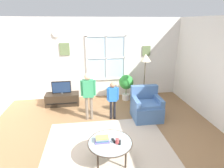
{
  "coord_description": "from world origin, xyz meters",
  "views": [
    {
      "loc": [
        -0.34,
        -3.43,
        2.57
      ],
      "look_at": [
        0.25,
        0.82,
        1.11
      ],
      "focal_mm": 29.44,
      "sensor_mm": 36.0,
      "label": 1
    }
  ],
  "objects_px": {
    "television": "(61,87)",
    "remote_near_cup": "(114,140)",
    "remote_near_books": "(120,142)",
    "potted_plant_by_window": "(126,84)",
    "cup": "(117,141)",
    "person_blue_shirt": "(113,96)",
    "coffee_table": "(110,143)",
    "armchair": "(146,107)",
    "book_stack": "(102,139)",
    "person_green_shirt": "(88,91)",
    "floor_lamp": "(145,63)",
    "tv_stand": "(63,99)"
  },
  "relations": [
    {
      "from": "cup",
      "to": "person_green_shirt",
      "type": "height_order",
      "value": "person_green_shirt"
    },
    {
      "from": "coffee_table",
      "to": "remote_near_books",
      "type": "height_order",
      "value": "remote_near_books"
    },
    {
      "from": "armchair",
      "to": "coffee_table",
      "type": "height_order",
      "value": "armchair"
    },
    {
      "from": "armchair",
      "to": "floor_lamp",
      "type": "height_order",
      "value": "floor_lamp"
    },
    {
      "from": "tv_stand",
      "to": "remote_near_books",
      "type": "relative_size",
      "value": 7.47
    },
    {
      "from": "book_stack",
      "to": "person_blue_shirt",
      "type": "distance_m",
      "value": 1.6
    },
    {
      "from": "cup",
      "to": "coffee_table",
      "type": "bearing_deg",
      "value": 153.43
    },
    {
      "from": "floor_lamp",
      "to": "remote_near_books",
      "type": "bearing_deg",
      "value": -117.01
    },
    {
      "from": "cup",
      "to": "person_green_shirt",
      "type": "distance_m",
      "value": 1.81
    },
    {
      "from": "tv_stand",
      "to": "person_blue_shirt",
      "type": "bearing_deg",
      "value": -37.54
    },
    {
      "from": "book_stack",
      "to": "person_blue_shirt",
      "type": "bearing_deg",
      "value": 74.56
    },
    {
      "from": "coffee_table",
      "to": "potted_plant_by_window",
      "type": "bearing_deg",
      "value": 72.0
    },
    {
      "from": "coffee_table",
      "to": "person_blue_shirt",
      "type": "height_order",
      "value": "person_blue_shirt"
    },
    {
      "from": "remote_near_cup",
      "to": "book_stack",
      "type": "bearing_deg",
      "value": 172.69
    },
    {
      "from": "coffee_table",
      "to": "person_green_shirt",
      "type": "bearing_deg",
      "value": 102.56
    },
    {
      "from": "person_green_shirt",
      "to": "floor_lamp",
      "type": "bearing_deg",
      "value": 19.83
    },
    {
      "from": "floor_lamp",
      "to": "television",
      "type": "bearing_deg",
      "value": 170.21
    },
    {
      "from": "book_stack",
      "to": "remote_near_cup",
      "type": "distance_m",
      "value": 0.22
    },
    {
      "from": "television",
      "to": "remote_near_cup",
      "type": "relative_size",
      "value": 4.23
    },
    {
      "from": "remote_near_books",
      "to": "remote_near_cup",
      "type": "height_order",
      "value": "same"
    },
    {
      "from": "television",
      "to": "floor_lamp",
      "type": "relative_size",
      "value": 0.35
    },
    {
      "from": "person_blue_shirt",
      "to": "floor_lamp",
      "type": "distance_m",
      "value": 1.48
    },
    {
      "from": "armchair",
      "to": "person_blue_shirt",
      "type": "xyz_separation_m",
      "value": [
        -0.93,
        0.06,
        0.34
      ]
    },
    {
      "from": "coffee_table",
      "to": "cup",
      "type": "height_order",
      "value": "cup"
    },
    {
      "from": "coffee_table",
      "to": "potted_plant_by_window",
      "type": "height_order",
      "value": "potted_plant_by_window"
    },
    {
      "from": "remote_near_books",
      "to": "potted_plant_by_window",
      "type": "height_order",
      "value": "potted_plant_by_window"
    },
    {
      "from": "person_blue_shirt",
      "to": "floor_lamp",
      "type": "bearing_deg",
      "value": 32.55
    },
    {
      "from": "remote_near_books",
      "to": "floor_lamp",
      "type": "distance_m",
      "value": 2.78
    },
    {
      "from": "armchair",
      "to": "potted_plant_by_window",
      "type": "xyz_separation_m",
      "value": [
        -0.29,
        1.31,
        0.26
      ]
    },
    {
      "from": "tv_stand",
      "to": "person_green_shirt",
      "type": "height_order",
      "value": "person_green_shirt"
    },
    {
      "from": "cup",
      "to": "potted_plant_by_window",
      "type": "relative_size",
      "value": 0.12
    },
    {
      "from": "television",
      "to": "remote_near_cup",
      "type": "height_order",
      "value": "television"
    },
    {
      "from": "television",
      "to": "cup",
      "type": "bearing_deg",
      "value": -64.39
    },
    {
      "from": "cup",
      "to": "person_blue_shirt",
      "type": "height_order",
      "value": "person_blue_shirt"
    },
    {
      "from": "potted_plant_by_window",
      "to": "tv_stand",
      "type": "bearing_deg",
      "value": -176.89
    },
    {
      "from": "remote_near_books",
      "to": "armchair",
      "type": "bearing_deg",
      "value": 56.62
    },
    {
      "from": "television",
      "to": "cup",
      "type": "relative_size",
      "value": 5.65
    },
    {
      "from": "television",
      "to": "book_stack",
      "type": "distance_m",
      "value": 2.86
    },
    {
      "from": "tv_stand",
      "to": "television",
      "type": "height_order",
      "value": "television"
    },
    {
      "from": "book_stack",
      "to": "person_green_shirt",
      "type": "bearing_deg",
      "value": 97.84
    },
    {
      "from": "remote_near_books",
      "to": "television",
      "type": "bearing_deg",
      "value": 116.59
    },
    {
      "from": "television",
      "to": "potted_plant_by_window",
      "type": "height_order",
      "value": "potted_plant_by_window"
    },
    {
      "from": "book_stack",
      "to": "remote_near_books",
      "type": "bearing_deg",
      "value": -16.78
    },
    {
      "from": "floor_lamp",
      "to": "remote_near_cup",
      "type": "bearing_deg",
      "value": -119.79
    },
    {
      "from": "person_green_shirt",
      "to": "book_stack",
      "type": "bearing_deg",
      "value": -82.16
    },
    {
      "from": "television",
      "to": "remote_near_books",
      "type": "relative_size",
      "value": 4.23
    },
    {
      "from": "remote_near_cup",
      "to": "person_green_shirt",
      "type": "bearing_deg",
      "value": 105.11
    },
    {
      "from": "coffee_table",
      "to": "floor_lamp",
      "type": "height_order",
      "value": "floor_lamp"
    },
    {
      "from": "book_stack",
      "to": "remote_near_cup",
      "type": "xyz_separation_m",
      "value": [
        0.22,
        -0.03,
        -0.03
      ]
    },
    {
      "from": "book_stack",
      "to": "tv_stand",
      "type": "bearing_deg",
      "value": 111.64
    }
  ]
}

